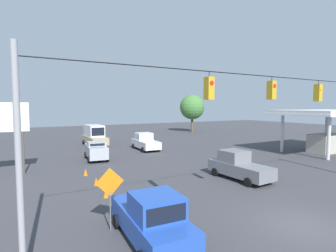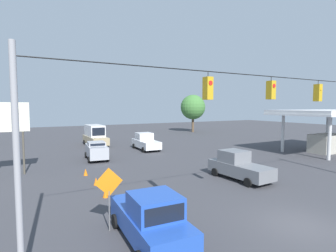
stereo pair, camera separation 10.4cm
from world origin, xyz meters
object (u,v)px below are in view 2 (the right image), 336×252
overhead_signal_span (270,121)px  work_zone_sign (109,187)px  traffic_cone_fourth (86,172)px  tree_horizon_left (193,107)px  gas_station (329,121)px  pickup_truck_white_oncoming_deep (146,142)px  traffic_cone_nearest (123,210)px  traffic_cone_second (105,193)px  roadside_billboard (5,123)px  pickup_truck_grey_crossing_near (238,166)px  sedan_silver_withflow_far (96,150)px  box_truck_tan_withflow_deep (95,135)px  traffic_cone_third (96,181)px  pickup_truck_blue_parked_shoulder (150,219)px

overhead_signal_span → work_zone_sign: bearing=-13.9°
traffic_cone_fourth → tree_horizon_left: 38.20m
tree_horizon_left → gas_station: bearing=89.8°
pickup_truck_white_oncoming_deep → traffic_cone_nearest: pickup_truck_white_oncoming_deep is taller
overhead_signal_span → traffic_cone_nearest: (6.81, -3.28, -4.48)m
overhead_signal_span → traffic_cone_second: size_ratio=41.12×
overhead_signal_span → pickup_truck_white_oncoming_deep: bearing=-96.9°
pickup_truck_white_oncoming_deep → roadside_billboard: roadside_billboard is taller
traffic_cone_fourth → tree_horizon_left: (-27.93, -25.56, 5.08)m
traffic_cone_nearest → work_zone_sign: bearing=51.3°
pickup_truck_grey_crossing_near → traffic_cone_nearest: (9.97, 2.12, -0.70)m
gas_station → sedan_silver_withflow_far: bearing=-19.6°
traffic_cone_nearest → gas_station: (-27.81, -5.56, 3.45)m
pickup_truck_grey_crossing_near → work_zone_sign: 11.61m
pickup_truck_grey_crossing_near → traffic_cone_nearest: pickup_truck_grey_crossing_near is taller
pickup_truck_white_oncoming_deep → traffic_cone_second: 17.74m
pickup_truck_grey_crossing_near → pickup_truck_white_oncoming_deep: bearing=-87.9°
box_truck_tan_withflow_deep → traffic_cone_third: (4.54, 19.01, -1.15)m
pickup_truck_white_oncoming_deep → traffic_cone_nearest: size_ratio=9.66×
pickup_truck_blue_parked_shoulder → pickup_truck_grey_crossing_near: same height
roadside_billboard → work_zone_sign: roadside_billboard is taller
sedan_silver_withflow_far → pickup_truck_grey_crossing_near: (-7.67, 12.51, -0.00)m
overhead_signal_span → pickup_truck_blue_parked_shoulder: bearing=-1.7°
traffic_cone_third → tree_horizon_left: tree_horizon_left is taller
traffic_cone_second → traffic_cone_fourth: size_ratio=1.00×
box_truck_tan_withflow_deep → pickup_truck_grey_crossing_near: (-5.36, 22.66, -0.45)m
box_truck_tan_withflow_deep → roadside_billboard: 16.84m
traffic_cone_third → pickup_truck_white_oncoming_deep: bearing=-127.3°
overhead_signal_span → tree_horizon_left: tree_horizon_left is taller
box_truck_tan_withflow_deep → work_zone_sign: box_truck_tan_withflow_deep is taller
sedan_silver_withflow_far → traffic_cone_third: (2.23, 8.86, -0.70)m
box_truck_tan_withflow_deep → traffic_cone_second: (4.65, 21.79, -1.15)m
pickup_truck_grey_crossing_near → work_zone_sign: bearing=17.4°
pickup_truck_blue_parked_shoulder → traffic_cone_third: 8.89m
pickup_truck_blue_parked_shoulder → traffic_cone_fourth: pickup_truck_blue_parked_shoulder is taller
overhead_signal_span → pickup_truck_white_oncoming_deep: overhead_signal_span is taller
overhead_signal_span → pickup_truck_blue_parked_shoulder: (6.69, -0.19, -3.78)m
pickup_truck_white_oncoming_deep → traffic_cone_fourth: size_ratio=9.66×
sedan_silver_withflow_far → traffic_cone_fourth: bearing=68.4°
overhead_signal_span → traffic_cone_third: 12.14m
sedan_silver_withflow_far → pickup_truck_grey_crossing_near: size_ratio=0.85×
traffic_cone_nearest → traffic_cone_second: size_ratio=1.00×
traffic_cone_nearest → tree_horizon_left: (-27.91, -34.35, 5.08)m
pickup_truck_blue_parked_shoulder → pickup_truck_white_oncoming_deep: bearing=-113.7°
overhead_signal_span → work_zone_sign: 8.57m
sedan_silver_withflow_far → traffic_cone_fourth: (2.32, 5.84, -0.70)m
traffic_cone_fourth → roadside_billboard: (5.49, -2.83, 3.94)m
traffic_cone_second → tree_horizon_left: tree_horizon_left is taller
pickup_truck_blue_parked_shoulder → sedan_silver_withflow_far: pickup_truck_blue_parked_shoulder is taller
sedan_silver_withflow_far → work_zone_sign: size_ratio=1.56×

